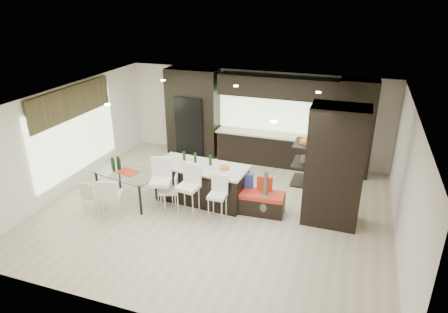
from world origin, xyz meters
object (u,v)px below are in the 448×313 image
at_px(kitchen_island, 202,183).
at_px(chair_far, 94,197).
at_px(chair_near, 111,198).
at_px(chair_end, 169,193).
at_px(stool_left, 161,191).
at_px(stool_right, 217,204).
at_px(dining_table, 129,186).
at_px(floor_vase, 265,194).
at_px(bench, 256,202).
at_px(stool_mid, 188,196).

height_order(kitchen_island, chair_far, kitchen_island).
bearing_deg(chair_near, chair_end, 18.79).
bearing_deg(stool_left, chair_end, 52.27).
xyz_separation_m(stool_right, dining_table, (-2.39, 0.18, -0.05)).
xyz_separation_m(stool_right, chair_near, (-2.39, -0.60, 0.02)).
bearing_deg(dining_table, floor_vase, 19.83).
relative_size(stool_left, chair_near, 1.16).
relative_size(bench, chair_end, 1.67).
bearing_deg(chair_far, bench, 23.31).
distance_m(dining_table, chair_far, 0.88).
relative_size(stool_right, chair_end, 1.09).
relative_size(kitchen_island, stool_left, 2.14).
height_order(kitchen_island, chair_near, kitchen_island).
distance_m(stool_mid, chair_end, 0.65).
bearing_deg(dining_table, bench, 21.43).
xyz_separation_m(stool_mid, chair_near, (-1.70, -0.56, -0.06)).
height_order(bench, chair_end, chair_end).
bearing_deg(stool_right, chair_near, -166.78).
height_order(stool_mid, stool_right, stool_mid).
distance_m(stool_left, chair_end, 0.27).
height_order(stool_right, chair_near, chair_near).
relative_size(dining_table, chair_far, 2.09).
bearing_deg(chair_near, stool_mid, 1.82).
height_order(kitchen_island, bench, kitchen_island).
xyz_separation_m(dining_table, chair_far, (-0.50, -0.73, -0.00)).
distance_m(stool_mid, floor_vase, 1.76).
relative_size(chair_near, chair_far, 1.20).
distance_m(kitchen_island, dining_table, 1.80).
xyz_separation_m(stool_mid, stool_right, (0.69, 0.03, -0.08)).
height_order(dining_table, chair_near, chair_near).
xyz_separation_m(kitchen_island, chair_end, (-0.61, -0.60, -0.07)).
distance_m(kitchen_island, chair_far, 2.57).
height_order(stool_right, chair_end, stool_right).
bearing_deg(chair_far, kitchen_island, 36.11).
height_order(dining_table, chair_end, chair_end).
bearing_deg(stool_left, chair_near, -167.30).
bearing_deg(dining_table, stool_mid, 5.71).
bearing_deg(stool_right, chair_far, -169.88).
bearing_deg(chair_far, stool_mid, 18.21).
xyz_separation_m(stool_right, bench, (0.72, 0.65, -0.18)).
bearing_deg(bench, stool_left, -164.93).
bearing_deg(stool_right, kitchen_island, 130.91).
bearing_deg(chair_near, stool_left, 12.41).
bearing_deg(stool_mid, chair_far, -160.37).
bearing_deg(kitchen_island, stool_left, -126.21).
bearing_deg(stool_right, stool_mid, -177.97).
distance_m(stool_left, bench, 2.23).
height_order(stool_mid, floor_vase, floor_vase).
bearing_deg(dining_table, chair_near, -77.24).
distance_m(stool_mid, stool_right, 0.70).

